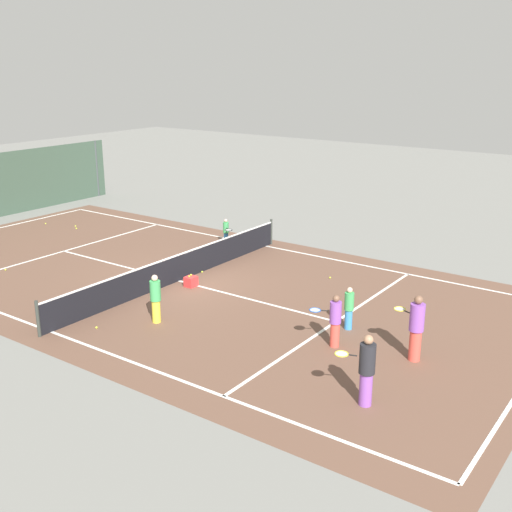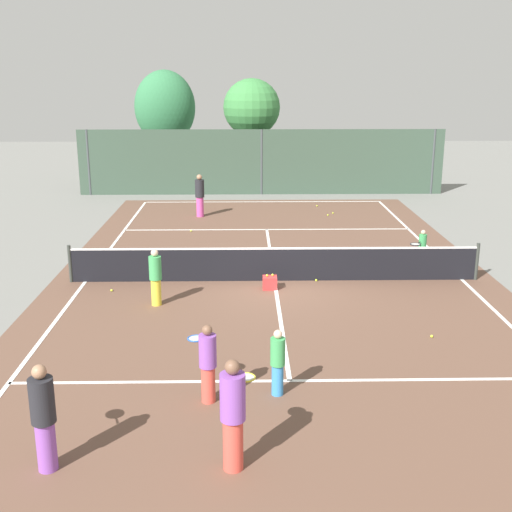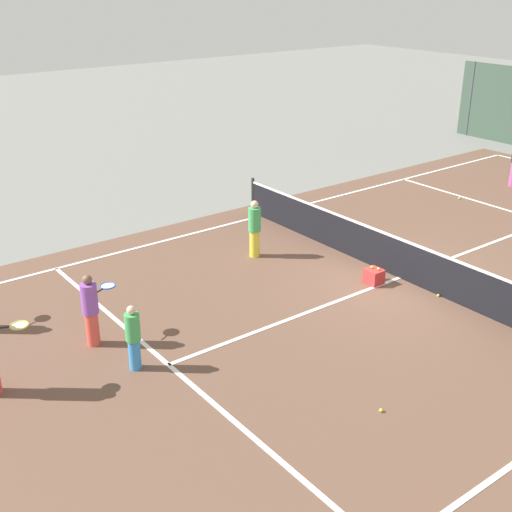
% 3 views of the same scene
% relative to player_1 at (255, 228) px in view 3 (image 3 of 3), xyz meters
% --- Properties ---
extents(ground_plane, '(80.00, 80.00, 0.00)m').
position_rel_player_1_xyz_m(ground_plane, '(3.18, 1.98, -0.77)').
color(ground_plane, slate).
extents(court_surface, '(13.00, 25.00, 0.01)m').
position_rel_player_1_xyz_m(court_surface, '(3.18, 1.98, -0.77)').
color(court_surface, brown).
rests_on(court_surface, ground_plane).
extents(tennis_net, '(11.90, 0.10, 1.10)m').
position_rel_player_1_xyz_m(tennis_net, '(3.18, 1.98, -0.26)').
color(tennis_net, '#333833').
rests_on(tennis_net, ground_plane).
extents(player_1, '(0.32, 0.32, 1.51)m').
position_rel_player_1_xyz_m(player_1, '(0.00, 0.00, 0.00)').
color(player_1, yellow).
rests_on(player_1, ground_plane).
extents(player_3, '(0.28, 0.28, 1.30)m').
position_rel_player_1_xyz_m(player_3, '(2.91, -4.96, -0.10)').
color(player_3, '#388CD8').
rests_on(player_3, ground_plane).
extents(player_6, '(0.63, 0.89, 1.51)m').
position_rel_player_1_xyz_m(player_6, '(1.62, -5.19, 0.01)').
color(player_6, '#E54C3F').
rests_on(player_6, ground_plane).
extents(ball_crate, '(0.40, 0.36, 0.43)m').
position_rel_player_1_xyz_m(ball_crate, '(3.01, 1.25, -0.59)').
color(ball_crate, red).
rests_on(ball_crate, ground_plane).
extents(tennis_ball_0, '(0.07, 0.07, 0.07)m').
position_rel_player_1_xyz_m(tennis_ball_0, '(0.27, 8.11, -0.74)').
color(tennis_ball_0, '#CCE533').
rests_on(tennis_ball_0, ground_plane).
extents(tennis_ball_3, '(0.07, 0.07, 0.07)m').
position_rel_player_1_xyz_m(tennis_ball_3, '(4.39, 1.91, -0.74)').
color(tennis_ball_3, '#CCE533').
rests_on(tennis_ball_3, ground_plane).
extents(tennis_ball_4, '(0.07, 0.07, 0.07)m').
position_rel_player_1_xyz_m(tennis_ball_4, '(-1.39, 1.10, -0.74)').
color(tennis_ball_4, '#CCE533').
rests_on(tennis_ball_4, ground_plane).
extents(tennis_ball_7, '(0.07, 0.07, 0.07)m').
position_rel_player_1_xyz_m(tennis_ball_7, '(-1.66, 3.22, -0.74)').
color(tennis_ball_7, '#CCE533').
rests_on(tennis_ball_7, ground_plane).
extents(tennis_ball_8, '(0.07, 0.07, 0.07)m').
position_rel_player_1_xyz_m(tennis_ball_8, '(6.58, -2.30, -0.74)').
color(tennis_ball_8, '#CCE533').
rests_on(tennis_ball_8, ground_plane).
extents(tennis_ball_11, '(0.07, 0.07, 0.07)m').
position_rel_player_1_xyz_m(tennis_ball_11, '(-0.46, 3.80, -0.74)').
color(tennis_ball_11, '#CCE533').
rests_on(tennis_ball_11, ground_plane).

